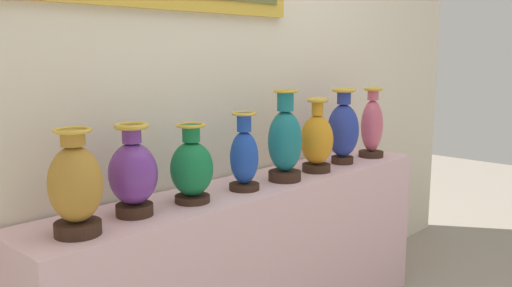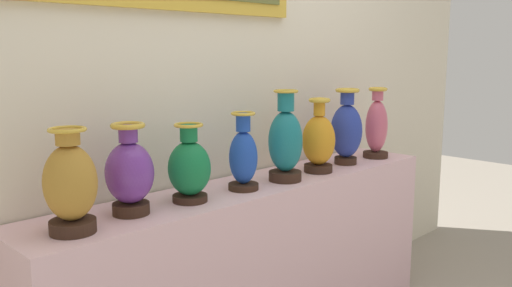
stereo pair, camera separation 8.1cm
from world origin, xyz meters
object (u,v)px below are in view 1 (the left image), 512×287
(vase_teal, at_px, (285,142))
(vase_cobalt, at_px, (343,129))
(vase_violet, at_px, (133,174))
(vase_emerald, at_px, (192,168))
(vase_sapphire, at_px, (244,157))
(vase_amber, at_px, (317,140))
(vase_ochre, at_px, (76,187))
(vase_rose, at_px, (372,126))

(vase_teal, distance_m, vase_cobalt, 0.52)
(vase_violet, bearing_deg, vase_emerald, -3.86)
(vase_sapphire, xyz_separation_m, vase_amber, (0.51, -0.01, 0.01))
(vase_ochre, height_order, vase_teal, vase_teal)
(vase_ochre, height_order, vase_cobalt, vase_cobalt)
(vase_ochre, bearing_deg, vase_amber, 0.21)
(vase_violet, bearing_deg, vase_teal, -3.50)
(vase_ochre, distance_m, vase_emerald, 0.51)
(vase_sapphire, bearing_deg, vase_cobalt, 0.71)
(vase_amber, xyz_separation_m, vase_cobalt, (0.26, 0.02, 0.03))
(vase_violet, bearing_deg, vase_ochre, -169.74)
(vase_amber, relative_size, vase_rose, 0.93)
(vase_sapphire, height_order, vase_rose, vase_rose)
(vase_violet, xyz_separation_m, vase_amber, (1.06, -0.04, 0.00))
(vase_cobalt, xyz_separation_m, vase_rose, (0.27, -0.01, -0.01))
(vase_emerald, xyz_separation_m, vase_teal, (0.54, -0.03, 0.04))
(vase_emerald, height_order, vase_rose, vase_rose)
(vase_rose, bearing_deg, vase_sapphire, 179.71)
(vase_emerald, bearing_deg, vase_cobalt, -0.20)
(vase_violet, bearing_deg, vase_sapphire, -3.24)
(vase_cobalt, bearing_deg, vase_emerald, 179.80)
(vase_violet, height_order, vase_sapphire, same)
(vase_cobalt, bearing_deg, vase_sapphire, -179.29)
(vase_violet, distance_m, vase_sapphire, 0.55)
(vase_ochre, bearing_deg, vase_teal, -0.19)
(vase_amber, bearing_deg, vase_violet, 177.80)
(vase_sapphire, distance_m, vase_rose, 1.04)
(vase_violet, relative_size, vase_emerald, 1.08)
(vase_ochre, distance_m, vase_violet, 0.25)
(vase_emerald, distance_m, vase_sapphire, 0.29)
(vase_ochre, distance_m, vase_cobalt, 1.57)
(vase_sapphire, bearing_deg, vase_teal, -4.05)
(vase_ochre, relative_size, vase_sapphire, 1.04)
(vase_emerald, height_order, vase_cobalt, vase_cobalt)
(vase_emerald, height_order, vase_amber, vase_amber)
(vase_ochre, relative_size, vase_rose, 0.89)
(vase_emerald, relative_size, vase_sapphire, 0.93)
(vase_teal, bearing_deg, vase_cobalt, 3.05)
(vase_sapphire, distance_m, vase_cobalt, 0.77)
(vase_sapphire, height_order, vase_cobalt, vase_cobalt)
(vase_emerald, xyz_separation_m, vase_cobalt, (1.05, -0.00, 0.05))
(vase_teal, height_order, vase_cobalt, vase_teal)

